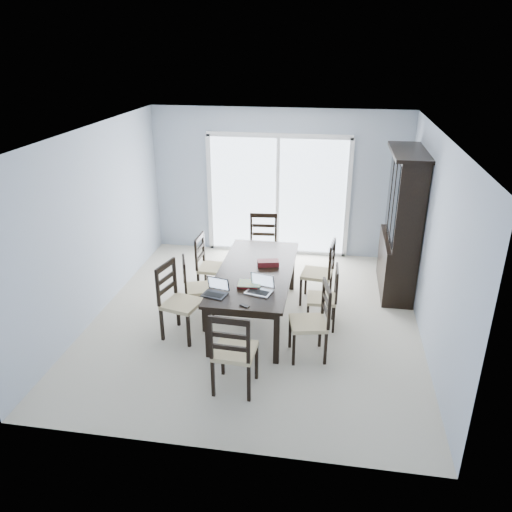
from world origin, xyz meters
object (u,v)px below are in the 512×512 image
object	(u,v)px
chair_end_far	(263,239)
chair_right_mid	(328,291)
game_box	(268,263)
dining_table	(255,276)
chair_right_near	(316,313)
chair_end_near	(232,345)
hot_tub	(267,205)
chair_left_near	(175,293)
laptop_dark	(214,292)
china_hutch	(402,225)
chair_left_mid	(192,281)
laptop_silver	(259,289)
cell_phone	(245,306)
chair_left_far	(207,259)
chair_right_far	(324,266)

from	to	relation	value
chair_end_far	chair_right_mid	bearing A→B (deg)	122.19
game_box	dining_table	bearing A→B (deg)	-127.91
chair_right_mid	chair_right_near	bearing A→B (deg)	168.06
chair_end_near	chair_end_far	world-z (taller)	chair_end_far
game_box	hot_tub	xyz separation A→B (m)	(-0.50, 3.47, -0.27)
chair_end_near	chair_left_near	bearing A→B (deg)	135.33
laptop_dark	hot_tub	size ratio (longest dim) A/B	0.15
china_hutch	chair_left_mid	distance (m)	3.23
chair_left_near	laptop_silver	world-z (taller)	chair_left_near
china_hutch	chair_end_near	xyz separation A→B (m)	(-2.01, -2.89, -0.44)
china_hutch	game_box	distance (m)	2.17
chair_end_far	cell_phone	world-z (taller)	chair_end_far
dining_table	china_hutch	distance (m)	2.41
chair_right_mid	game_box	size ratio (longest dim) A/B	3.45
chair_left_near	chair_right_mid	world-z (taller)	chair_left_near
chair_left_mid	chair_end_far	size ratio (longest dim) A/B	0.85
chair_left_near	chair_right_near	bearing A→B (deg)	97.85
chair_right_mid	chair_end_near	world-z (taller)	chair_end_near
chair_right_mid	laptop_dark	bearing A→B (deg)	116.71
chair_left_far	cell_phone	distance (m)	1.86
chair_end_far	laptop_dark	size ratio (longest dim) A/B	3.68
dining_table	hot_tub	world-z (taller)	hot_tub
chair_left_mid	hot_tub	distance (m)	3.73
chair_left_far	chair_right_near	bearing A→B (deg)	52.61
china_hutch	chair_end_far	xyz separation A→B (m)	(-2.14, 0.22, -0.44)
chair_left_mid	chair_left_far	world-z (taller)	chair_left_far
china_hutch	chair_left_far	size ratio (longest dim) A/B	1.99
chair_right_mid	hot_tub	xyz separation A→B (m)	(-1.35, 3.69, -0.02)
chair_end_near	hot_tub	world-z (taller)	chair_end_near
chair_left_mid	chair_left_near	bearing A→B (deg)	-28.47
chair_left_mid	laptop_dark	distance (m)	0.94
cell_phone	game_box	bearing A→B (deg)	112.73
chair_end_near	game_box	bearing A→B (deg)	88.64
chair_left_mid	laptop_silver	bearing A→B (deg)	39.95
dining_table	chair_end_near	world-z (taller)	chair_end_near
chair_left_far	laptop_dark	world-z (taller)	chair_left_far
china_hutch	cell_phone	bearing A→B (deg)	-131.48
laptop_dark	game_box	distance (m)	1.12
chair_left_far	hot_tub	distance (m)	3.07
chair_end_near	laptop_dark	world-z (taller)	chair_end_near
chair_right_far	chair_end_far	xyz separation A→B (m)	(-1.02, 0.84, 0.04)
dining_table	chair_right_near	xyz separation A→B (m)	(0.87, -0.77, -0.07)
chair_left_far	chair_right_near	xyz separation A→B (m)	(1.72, -1.39, 0.02)
chair_left_mid	chair_left_far	distance (m)	0.67
dining_table	laptop_silver	world-z (taller)	laptop_silver
chair_left_mid	game_box	size ratio (longest dim) A/B	3.46
chair_right_near	laptop_dark	world-z (taller)	chair_right_near
chair_right_far	laptop_silver	bearing A→B (deg)	156.23
chair_left_near	china_hutch	bearing A→B (deg)	135.33
chair_end_near	hot_tub	size ratio (longest dim) A/B	0.56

